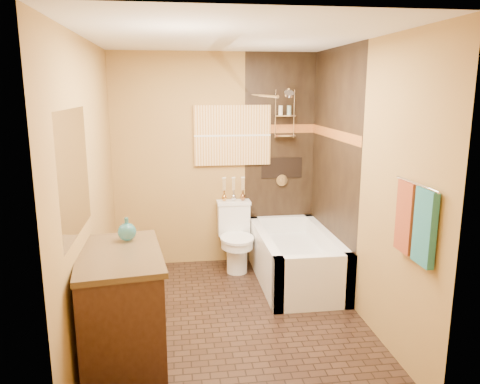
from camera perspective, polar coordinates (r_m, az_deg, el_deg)
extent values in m
plane|color=black|center=(4.51, -1.05, -15.06)|extent=(3.00, 3.00, 0.00)
cube|color=#A07E3E|center=(4.12, -17.93, 0.18)|extent=(0.02, 3.00, 2.50)
cube|color=#A07E3E|center=(4.39, 14.63, 1.11)|extent=(0.02, 3.00, 2.50)
cube|color=#A07E3E|center=(5.55, -3.00, 3.82)|extent=(2.40, 0.02, 2.50)
cube|color=#A07E3E|center=(2.65, 2.83, -5.89)|extent=(2.40, 0.02, 2.50)
plane|color=silver|center=(4.02, -1.20, 18.41)|extent=(3.00, 3.00, 0.00)
cube|color=black|center=(5.66, 4.87, 3.96)|extent=(0.85, 0.01, 2.50)
cube|color=black|center=(5.07, 11.28, 2.77)|extent=(0.01, 1.50, 2.50)
cube|color=#98491B|center=(5.61, 4.96, 7.68)|extent=(0.85, 0.01, 0.10)
cube|color=#98491B|center=(5.02, 11.35, 6.93)|extent=(0.01, 1.50, 0.10)
cube|color=black|center=(5.68, 5.11, 2.96)|extent=(0.50, 0.01, 0.25)
cylinder|color=silver|center=(5.47, 5.62, 12.38)|extent=(0.02, 0.26, 0.02)
cylinder|color=silver|center=(5.33, 6.00, 11.83)|extent=(0.11, 0.11, 0.09)
cylinder|color=silver|center=(5.69, 5.12, 1.44)|extent=(0.14, 0.02, 0.14)
cylinder|color=silver|center=(4.80, 2.58, 11.70)|extent=(0.03, 1.55, 0.03)
cylinder|color=silver|center=(3.40, 20.76, 0.91)|extent=(0.02, 0.55, 0.02)
cube|color=#226E72|center=(3.36, 21.60, -4.04)|extent=(0.05, 0.22, 0.52)
cube|color=maroon|center=(3.58, 19.58, -2.90)|extent=(0.05, 0.22, 0.52)
cube|color=#C37E2E|center=(5.51, -0.92, 6.92)|extent=(0.90, 0.04, 0.70)
cube|color=white|center=(3.52, -19.52, 2.21)|extent=(0.01, 1.00, 0.90)
cube|color=white|center=(4.59, 9.00, -10.90)|extent=(0.80, 0.10, 0.55)
cube|color=white|center=(5.86, 5.02, -5.57)|extent=(0.80, 0.10, 0.55)
cube|color=white|center=(5.14, 2.94, -8.15)|extent=(0.10, 1.50, 0.55)
cube|color=white|center=(5.31, 10.44, -7.66)|extent=(0.10, 1.50, 0.55)
cube|color=white|center=(5.25, 6.73, -8.94)|extent=(0.64, 1.34, 0.35)
cube|color=white|center=(5.62, -0.78, -3.34)|extent=(0.38, 0.17, 0.38)
cube|color=white|center=(5.56, -0.78, -1.29)|extent=(0.40, 0.19, 0.04)
cylinder|color=white|center=(5.45, -0.37, -7.89)|extent=(0.24, 0.24, 0.38)
cylinder|color=white|center=(5.39, -0.37, -6.22)|extent=(0.37, 0.37, 0.10)
cylinder|color=white|center=(5.38, -0.37, -5.67)|extent=(0.39, 0.39, 0.03)
cube|color=black|center=(3.81, -14.33, -13.76)|extent=(0.70, 1.02, 0.85)
cube|color=black|center=(3.64, -14.55, -7.43)|extent=(0.74, 1.08, 0.04)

